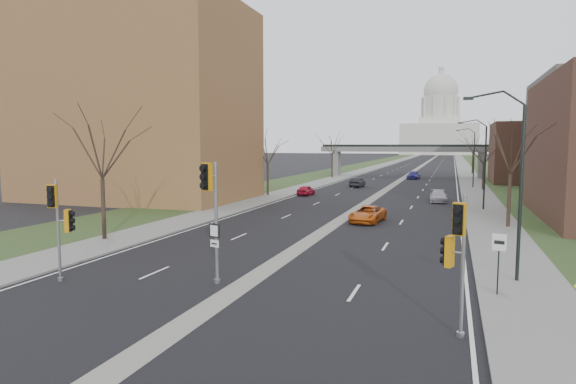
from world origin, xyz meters
The scene contains 29 objects.
ground centered at (0.00, 0.00, 0.00)m, with size 700.00×700.00×0.00m, color black.
road_surface centered at (0.00, 150.00, 0.01)m, with size 20.00×600.00×0.01m, color black.
median_strip centered at (0.00, 150.00, 0.00)m, with size 1.20×600.00×0.02m, color gray.
sidewalk_right centered at (12.00, 150.00, 0.06)m, with size 4.00×600.00×0.12m, color gray.
sidewalk_left centered at (-12.00, 150.00, 0.06)m, with size 4.00×600.00×0.12m, color gray.
grass_verge_right centered at (18.00, 150.00, 0.05)m, with size 8.00×600.00×0.10m, color #2A411E.
grass_verge_left centered at (-18.00, 150.00, 0.05)m, with size 8.00×600.00×0.10m, color #2A411E.
apartment_building centered at (-26.00, 30.00, 11.00)m, with size 25.00×16.00×22.00m, color brown.
commercial_block_far centered at (22.00, 70.00, 5.00)m, with size 14.00×14.00×10.00m, color #442B1F.
pedestrian_bridge centered at (0.00, 80.00, 4.84)m, with size 34.00×3.00×6.45m.
capitol centered at (0.00, 320.00, 18.60)m, with size 48.00×42.00×55.75m.
streetlight_near centered at (10.99, 6.00, 6.95)m, with size 2.61×0.20×8.70m.
streetlight_mid centered at (10.99, 32.00, 6.95)m, with size 2.61×0.20×8.70m.
streetlight_far centered at (10.99, 58.00, 6.95)m, with size 2.61×0.20×8.70m.
tree_left_a centered at (-13.00, 8.00, 6.64)m, with size 7.20×7.20×9.40m.
tree_left_b centered at (-13.00, 38.00, 6.23)m, with size 6.75×6.75×8.81m.
tree_left_c centered at (-13.00, 72.00, 7.04)m, with size 7.65×7.65×9.99m.
tree_right_a centered at (13.00, 22.00, 6.64)m, with size 7.20×7.20×9.40m.
tree_right_b centered at (13.00, 55.00, 5.82)m, with size 6.30×6.30×8.22m.
tree_right_c centered at (13.00, 95.00, 7.04)m, with size 7.65×7.65×9.99m.
signal_pole_left centered at (-8.11, -0.72, 3.13)m, with size 0.80×1.08×4.78m.
signal_pole_median centered at (-1.34, 1.12, 3.90)m, with size 0.75×0.94×5.59m.
signal_pole_right centered at (9.02, -1.66, 3.10)m, with size 0.79×1.07×4.74m.
speed_limit_sign centered at (10.76, 3.41, 1.88)m, with size 0.55×0.14×2.56m.
car_left_near centered at (-8.64, 40.16, 0.64)m, with size 1.50×3.74×1.27m, color #AB132D.
car_left_far centered at (-4.66, 54.02, 0.71)m, with size 1.51×4.32×1.42m, color black.
car_right_near centered at (2.33, 21.36, 0.67)m, with size 2.22×4.80×1.34m, color #C95B15.
car_right_mid centered at (7.44, 38.03, 0.64)m, with size 1.79×4.40×1.28m, color #B6B4BC.
car_right_far centered at (2.00, 74.55, 0.78)m, with size 1.84×4.57×1.56m, color navy.
Camera 1 is at (8.82, -17.94, 6.34)m, focal length 30.00 mm.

